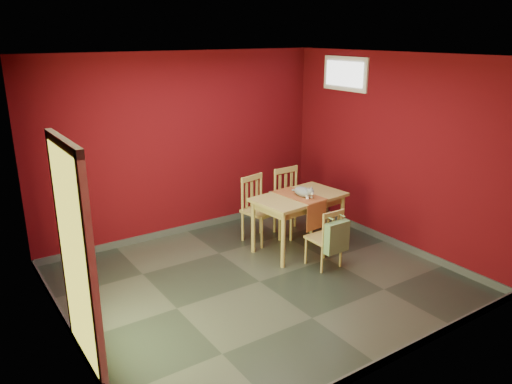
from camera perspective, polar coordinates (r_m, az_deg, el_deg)
ground at (r=6.27m, az=0.42°, el=-10.19°), size 4.50×4.50×0.00m
room_shell at (r=6.24m, az=0.42°, el=-9.79°), size 4.50×4.50×4.50m
doorway at (r=4.63m, az=-20.04°, el=-6.48°), size 0.06×1.01×2.13m
window at (r=7.75m, az=10.14°, el=13.16°), size 0.05×0.90×0.50m
outlet_plate at (r=8.50m, az=1.72°, el=-0.30°), size 0.08×0.02×0.12m
dining_table at (r=6.93m, az=4.93°, el=-1.19°), size 1.33×0.85×0.79m
table_runner at (r=6.83m, az=5.59°, el=-1.16°), size 0.43×0.79×0.38m
chair_far_left at (r=7.27m, az=0.35°, el=-1.86°), size 0.53×0.53×0.97m
chair_far_right at (r=7.55m, az=4.09°, el=-1.00°), size 0.47×0.47×1.00m
chair_near at (r=6.54m, az=7.99°, el=-5.14°), size 0.38×0.38×0.80m
tote_bag at (r=6.38m, az=9.23°, el=-5.10°), size 0.34×0.20×0.47m
cat at (r=6.85m, az=5.38°, el=0.23°), size 0.25×0.39×0.18m
picture_frame at (r=8.45m, az=7.29°, el=-1.32°), size 0.15×0.39×0.39m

